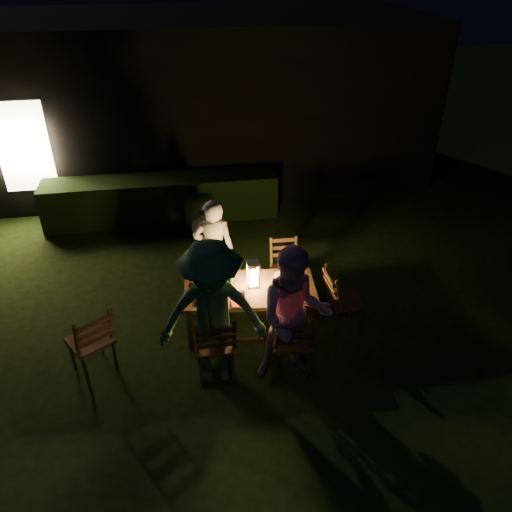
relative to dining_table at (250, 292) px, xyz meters
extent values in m
plane|color=black|center=(-0.61, -0.33, -0.62)|extent=(40.00, 40.00, 0.00)
cube|color=black|center=(-0.61, 5.87, 0.98)|extent=(10.00, 4.00, 3.20)
cube|color=#FFE5B2|center=(-3.41, 3.88, 0.73)|extent=(0.90, 0.06, 1.60)
cube|color=black|center=(-1.11, 3.42, -0.22)|extent=(4.20, 0.70, 0.80)
cube|color=#472C17|center=(0.00, 0.00, 0.04)|extent=(1.73, 0.97, 0.05)
cube|color=#472C17|center=(-0.79, -0.27, -0.32)|extent=(0.06, 0.06, 0.61)
cube|color=#472C17|center=(-0.72, 0.41, -0.32)|extent=(0.06, 0.06, 0.61)
cube|color=#472C17|center=(0.72, -0.41, -0.32)|extent=(0.06, 0.06, 0.61)
cube|color=#472C17|center=(0.79, 0.27, -0.32)|extent=(0.06, 0.06, 0.61)
cube|color=#472C17|center=(-0.52, -0.71, -0.16)|extent=(0.46, 0.44, 0.04)
cube|color=#472C17|center=(-0.51, -0.90, 0.13)|extent=(0.46, 0.16, 0.53)
cube|color=#472C17|center=(0.38, -0.79, -0.17)|extent=(0.49, 0.47, 0.04)
cube|color=#472C17|center=(0.36, -0.98, 0.11)|extent=(0.46, 0.20, 0.52)
cube|color=#472C17|center=(-0.38, 0.79, -0.18)|extent=(0.44, 0.42, 0.04)
cube|color=#472C17|center=(-0.37, 0.97, 0.09)|extent=(0.44, 0.16, 0.51)
cube|color=#472C17|center=(0.62, 0.70, -0.22)|extent=(0.41, 0.39, 0.04)
cube|color=#472C17|center=(0.62, 0.87, 0.03)|extent=(0.40, 0.14, 0.47)
cube|color=#472C17|center=(1.24, -0.12, -0.19)|extent=(0.42, 0.44, 0.04)
cube|color=#472C17|center=(1.06, -0.12, 0.07)|extent=(0.16, 0.43, 0.49)
cube|color=#472C17|center=(-1.95, -0.42, -0.16)|extent=(0.61, 0.61, 0.04)
cube|color=#472C17|center=(-1.84, -0.59, 0.13)|extent=(0.46, 0.37, 0.53)
imported|color=beige|center=(-0.37, 0.86, 0.15)|extent=(0.59, 0.42, 1.54)
imported|color=#B97F9E|center=(0.37, -0.86, 0.25)|extent=(0.90, 0.73, 1.74)
imported|color=#2C5834|center=(-0.52, -0.77, 0.31)|extent=(1.26, 0.80, 1.86)
cube|color=white|center=(0.05, 0.05, 0.08)|extent=(0.15, 0.15, 0.03)
cube|color=white|center=(0.05, 0.05, 0.40)|extent=(0.16, 0.16, 0.03)
cylinder|color=#FF9E3F|center=(0.05, 0.05, 0.20)|extent=(0.09, 0.09, 0.18)
cylinder|color=white|center=(-0.53, 0.27, 0.08)|extent=(0.25, 0.25, 0.01)
cylinder|color=white|center=(-0.57, -0.17, 0.08)|extent=(0.25, 0.25, 0.01)
cylinder|color=white|center=(0.47, 0.18, 0.08)|extent=(0.25, 0.25, 0.01)
cylinder|color=white|center=(0.43, -0.26, 0.08)|extent=(0.25, 0.25, 0.01)
cylinder|color=#0F471E|center=(-0.25, 0.02, 0.21)|extent=(0.07, 0.07, 0.28)
cube|color=red|center=(-0.18, -0.30, 0.07)|extent=(0.18, 0.14, 0.01)
cube|color=red|center=(0.52, -0.35, 0.07)|extent=(0.18, 0.14, 0.01)
cube|color=black|center=(-0.65, -0.24, 0.07)|extent=(0.14, 0.07, 0.01)
cylinder|color=olive|center=(-0.36, 1.66, 0.10)|extent=(0.55, 0.55, 0.04)
cylinder|color=olive|center=(-0.36, 1.66, -0.26)|extent=(0.06, 0.06, 0.72)
cylinder|color=#A5A8AD|center=(-0.36, 1.66, 0.23)|extent=(0.30, 0.30, 0.22)
cylinder|color=#0F471E|center=(-0.41, 1.62, 0.28)|extent=(0.07, 0.07, 0.32)
cylinder|color=#0F471E|center=(-0.31, 1.70, 0.28)|extent=(0.07, 0.07, 0.32)
camera|label=1|loc=(-0.74, -5.06, 3.77)|focal=35.00mm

